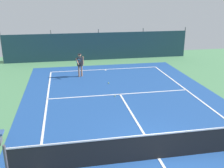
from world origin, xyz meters
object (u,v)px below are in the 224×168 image
at_px(tennis_player, 80,63).
at_px(tennis_ball_midcourt, 109,83).
at_px(tennis_net, 160,146).
at_px(tennis_ball_near_player, 115,96).

distance_m(tennis_player, tennis_ball_midcourt, 2.72).
height_order(tennis_net, tennis_player, tennis_player).
height_order(tennis_net, tennis_ball_near_player, tennis_net).
distance_m(tennis_net, tennis_ball_near_player, 6.14).
bearing_deg(tennis_ball_near_player, tennis_player, 111.17).
xyz_separation_m(tennis_player, tennis_ball_midcourt, (1.69, -1.91, -0.93)).
bearing_deg(tennis_ball_midcourt, tennis_player, 131.49).
relative_size(tennis_ball_near_player, tennis_ball_midcourt, 1.00).
relative_size(tennis_net, tennis_ball_midcourt, 153.33).
bearing_deg(tennis_ball_near_player, tennis_net, -86.70).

